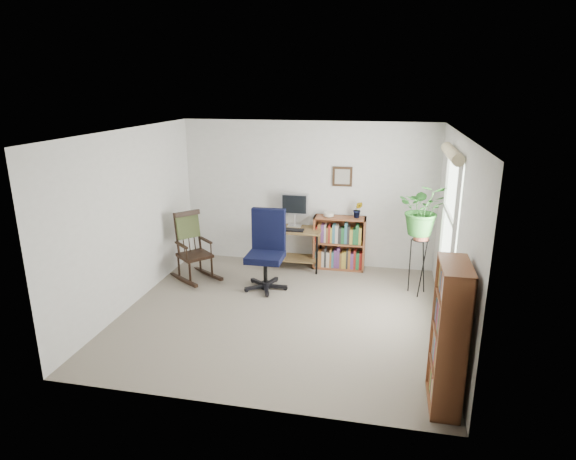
% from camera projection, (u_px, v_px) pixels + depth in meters
% --- Properties ---
extents(floor, '(4.20, 4.00, 0.00)m').
position_uv_depth(floor, '(282.00, 313.00, 6.46)').
color(floor, gray).
rests_on(floor, ground).
extents(ceiling, '(4.20, 4.00, 0.00)m').
position_uv_depth(ceiling, '(281.00, 132.00, 5.77)').
color(ceiling, silver).
rests_on(ceiling, ground).
extents(wall_back, '(4.20, 0.00, 2.40)m').
position_uv_depth(wall_back, '(308.00, 194.00, 7.99)').
color(wall_back, silver).
rests_on(wall_back, ground).
extents(wall_front, '(4.20, 0.00, 2.40)m').
position_uv_depth(wall_front, '(233.00, 290.00, 4.24)').
color(wall_front, silver).
rests_on(wall_front, ground).
extents(wall_left, '(0.00, 4.00, 2.40)m').
position_uv_depth(wall_left, '(131.00, 219.00, 6.52)').
color(wall_left, silver).
rests_on(wall_left, ground).
extents(wall_right, '(0.00, 4.00, 2.40)m').
position_uv_depth(wall_right, '(454.00, 238.00, 5.71)').
color(wall_right, silver).
rests_on(wall_right, ground).
extents(window, '(0.12, 1.20, 1.50)m').
position_uv_depth(window, '(449.00, 215.00, 5.94)').
color(window, white).
rests_on(window, wall_right).
extents(desk, '(0.95, 0.52, 0.68)m').
position_uv_depth(desk, '(293.00, 248.00, 7.99)').
color(desk, brown).
rests_on(desk, floor).
extents(monitor, '(0.46, 0.16, 0.56)m').
position_uv_depth(monitor, '(295.00, 210.00, 7.95)').
color(monitor, silver).
rests_on(monitor, desk).
extents(keyboard, '(0.40, 0.15, 0.02)m').
position_uv_depth(keyboard, '(291.00, 230.00, 7.78)').
color(keyboard, black).
rests_on(keyboard, desk).
extents(office_chair, '(0.66, 0.66, 1.21)m').
position_uv_depth(office_chair, '(265.00, 251.00, 7.07)').
color(office_chair, black).
rests_on(office_chair, floor).
extents(rocking_chair, '(1.08, 1.04, 1.09)m').
position_uv_depth(rocking_chair, '(194.00, 246.00, 7.45)').
color(rocking_chair, black).
rests_on(rocking_chair, floor).
extents(low_bookshelf, '(0.84, 0.28, 0.89)m').
position_uv_depth(low_bookshelf, '(339.00, 243.00, 7.93)').
color(low_bookshelf, brown).
rests_on(low_bookshelf, floor).
extents(tall_bookshelf, '(0.27, 0.63, 1.43)m').
position_uv_depth(tall_bookshelf, '(449.00, 337.00, 4.43)').
color(tall_bookshelf, brown).
rests_on(tall_bookshelf, floor).
extents(plant_stand, '(0.35, 0.35, 0.97)m').
position_uv_depth(plant_stand, '(419.00, 262.00, 6.94)').
color(plant_stand, black).
rests_on(plant_stand, floor).
extents(spider_plant, '(1.69, 1.88, 1.46)m').
position_uv_depth(spider_plant, '(425.00, 184.00, 6.61)').
color(spider_plant, '#276623').
rests_on(spider_plant, plant_stand).
extents(potted_plant_small, '(0.13, 0.24, 0.11)m').
position_uv_depth(potted_plant_small, '(358.00, 215.00, 7.74)').
color(potted_plant_small, '#276623').
rests_on(potted_plant_small, low_bookshelf).
extents(framed_picture, '(0.32, 0.04, 0.32)m').
position_uv_depth(framed_picture, '(342.00, 177.00, 7.76)').
color(framed_picture, black).
rests_on(framed_picture, wall_back).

